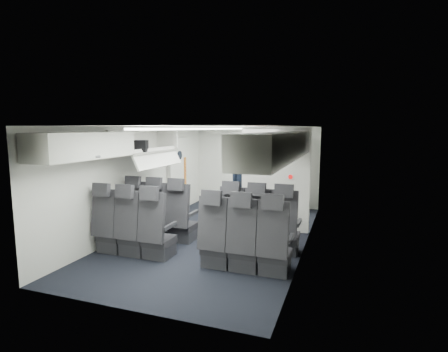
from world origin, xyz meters
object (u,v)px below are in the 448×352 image
Objects in this scene: boarding_door at (178,175)px; flight_attendant at (240,181)px; seat_row_mid at (185,238)px; galley_unit at (289,174)px; seat_row_front at (207,223)px; carry_on_bag at (136,147)px.

boarding_door reaches higher than flight_attendant.
seat_row_mid is at bearing -61.23° from boarding_door.
seat_row_mid is 4.30m from galley_unit.
seat_row_front is 1.79× the size of boarding_door.
carry_on_bag is at bearing -124.83° from galley_unit.
boarding_door is 2.34m from carry_on_bag.
carry_on_bag is (-1.38, 0.81, 1.37)m from seat_row_mid.
galley_unit reaches higher than flight_attendant.
galley_unit is 4.75× the size of carry_on_bag.
carry_on_bag reaches higher than seat_row_front.
boarding_door is at bearing 128.16° from seat_row_front.
seat_row_mid is 1.85× the size of flight_attendant.
boarding_door is (-2.59, -1.17, 0.00)m from galley_unit.
boarding_door is (-1.64, 2.09, 0.55)m from seat_row_front.
seat_row_mid is (0.00, -0.90, 0.00)m from seat_row_front.
flight_attendant is (-0.00, 2.94, 0.50)m from seat_row_mid.
galley_unit is 4.16m from carry_on_bag.
seat_row_front is 1.00× the size of seat_row_mid.
flight_attendant is (1.64, -0.05, -0.06)m from boarding_door.
seat_row_front is at bearing -106.28° from galley_unit.
seat_row_mid is 3.45m from boarding_door.
flight_attendant reaches higher than seat_row_front.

